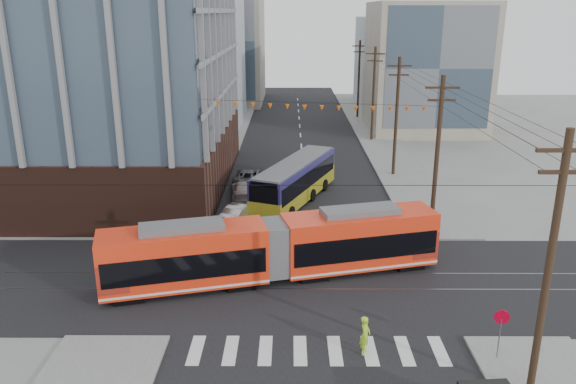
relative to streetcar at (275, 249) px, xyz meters
name	(u,v)px	position (x,y,z in m)	size (l,w,h in m)	color
ground	(315,317)	(2.16, -4.35, -1.87)	(160.00, 160.00, 0.00)	slate
office_building	(39,18)	(-19.84, 18.65, 12.43)	(30.00, 25.00, 28.60)	#381E16
bg_bldg_nw_near	(174,57)	(-14.84, 47.65, 7.13)	(18.00, 16.00, 18.00)	#8C99A5
bg_bldg_ne_near	(425,67)	(18.16, 43.65, 6.13)	(14.00, 14.00, 16.00)	gray
bg_bldg_nw_far	(215,42)	(-11.84, 67.65, 8.13)	(16.00, 18.00, 20.00)	gray
bg_bldg_ne_far	(409,62)	(20.16, 63.65, 5.13)	(16.00, 16.00, 14.00)	#8C99A5
utility_pole_near	(548,271)	(10.66, -10.35, 3.63)	(0.30, 0.30, 11.00)	black
utility_pole_far	(359,80)	(10.66, 51.65, 3.63)	(0.30, 0.30, 11.00)	black
streetcar	(275,249)	(0.00, 0.00, 0.00)	(19.44, 2.73, 3.75)	red
city_bus	(295,181)	(1.30, 14.02, -0.15)	(2.64, 12.20, 3.46)	#201A4E
parked_car_silver	(241,212)	(-2.78, 9.44, -1.19)	(1.45, 4.16, 1.37)	#AAAAAC
parked_car_white	(245,190)	(-2.89, 14.65, -1.14)	(2.06, 5.07, 1.47)	beige
parked_car_grey	(247,176)	(-3.00, 19.05, -1.21)	(2.19, 4.74, 1.32)	#4F5155
pedestrian	(365,335)	(4.29, -7.51, -0.94)	(0.68, 0.45, 1.86)	#A5DA29
stop_sign	(499,337)	(10.14, -8.02, -0.69)	(0.72, 0.72, 2.36)	#A8001A
jersey_barrier	(420,217)	(10.46, 9.21, -1.47)	(0.92, 4.08, 0.82)	slate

